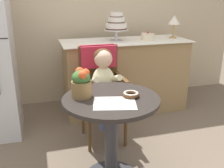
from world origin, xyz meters
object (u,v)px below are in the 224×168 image
(round_layer_cake, at_px, (148,37))
(seated_child, at_px, (104,79))
(tiered_cake_stand, at_px, (116,24))
(table_lamp, at_px, (174,21))
(donut_front, at_px, (131,94))
(wicker_chair, at_px, (100,78))
(flower_vase, at_px, (81,83))
(cafe_table, at_px, (111,123))

(round_layer_cake, bearing_deg, seated_child, -136.12)
(tiered_cake_stand, relative_size, table_lamp, 1.17)
(donut_front, bearing_deg, table_lamp, 51.88)
(wicker_chair, relative_size, round_layer_cake, 5.60)
(donut_front, relative_size, table_lamp, 0.44)
(flower_vase, height_order, tiered_cake_stand, tiered_cake_stand)
(tiered_cake_stand, height_order, table_lamp, tiered_cake_stand)
(cafe_table, bearing_deg, wicker_chair, 82.83)
(seated_child, bearing_deg, donut_front, -84.72)
(cafe_table, xyz_separation_m, table_lamp, (1.19, 1.30, 0.61))
(flower_vase, relative_size, tiered_cake_stand, 0.64)
(cafe_table, distance_m, wicker_chair, 0.73)
(wicker_chair, xyz_separation_m, tiered_cake_stand, (0.34, 0.59, 0.46))
(flower_vase, relative_size, round_layer_cake, 1.26)
(wicker_chair, bearing_deg, round_layer_cake, 38.16)
(wicker_chair, distance_m, donut_front, 0.75)
(flower_vase, distance_m, tiered_cake_stand, 1.40)
(tiered_cake_stand, bearing_deg, cafe_table, -108.31)
(donut_front, bearing_deg, tiered_cake_stand, 77.84)
(round_layer_cake, distance_m, table_lamp, 0.41)
(tiered_cake_stand, xyz_separation_m, table_lamp, (0.76, 0.00, 0.02))
(tiered_cake_stand, bearing_deg, seated_child, -114.63)
(seated_child, height_order, donut_front, seated_child)
(donut_front, bearing_deg, round_layer_cake, 62.28)
(wicker_chair, distance_m, table_lamp, 1.34)
(seated_child, bearing_deg, cafe_table, -99.14)
(wicker_chair, relative_size, donut_front, 7.53)
(cafe_table, xyz_separation_m, donut_front, (0.14, -0.03, 0.23))
(wicker_chair, height_order, donut_front, wicker_chair)
(cafe_table, relative_size, donut_front, 5.68)
(wicker_chair, distance_m, round_layer_cake, 0.96)
(donut_front, xyz_separation_m, tiered_cake_stand, (0.29, 1.33, 0.36))
(tiered_cake_stand, bearing_deg, wicker_chair, -120.12)
(donut_front, distance_m, tiered_cake_stand, 1.41)
(seated_child, relative_size, round_layer_cake, 4.27)
(round_layer_cake, bearing_deg, table_lamp, 6.70)
(cafe_table, distance_m, seated_child, 0.59)
(wicker_chair, height_order, table_lamp, table_lamp)
(donut_front, distance_m, round_layer_cake, 1.47)
(donut_front, bearing_deg, cafe_table, 168.83)
(seated_child, xyz_separation_m, tiered_cake_stand, (0.34, 0.74, 0.42))
(wicker_chair, bearing_deg, seated_child, -88.68)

